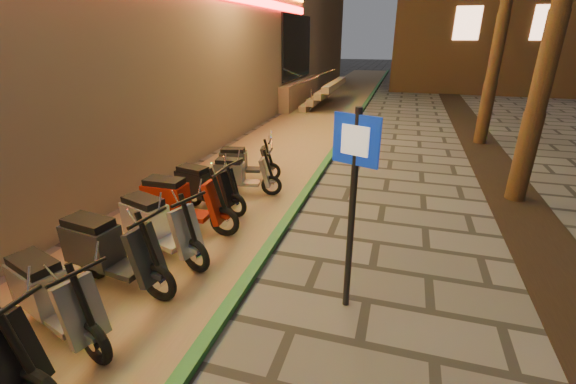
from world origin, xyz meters
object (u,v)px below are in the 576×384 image
(scooter_9, at_px, (204,186))
(scooter_10, at_px, (240,175))
(scooter_6, at_px, (107,250))
(scooter_8, at_px, (180,202))
(scooter_5, at_px, (51,296))
(scooter_11, at_px, (243,162))
(scooter_7, at_px, (157,226))
(pedestrian_sign, at_px, (353,186))

(scooter_9, bearing_deg, scooter_10, 81.03)
(scooter_6, height_order, scooter_9, scooter_6)
(scooter_8, bearing_deg, scooter_9, 91.49)
(scooter_5, height_order, scooter_8, scooter_8)
(scooter_11, bearing_deg, scooter_9, -104.44)
(scooter_9, distance_m, scooter_10, 1.06)
(scooter_8, distance_m, scooter_9, 0.96)
(scooter_7, bearing_deg, scooter_5, -76.93)
(scooter_8, xyz_separation_m, scooter_10, (0.34, 1.94, -0.09))
(scooter_5, relative_size, scooter_10, 1.13)
(scooter_5, xyz_separation_m, scooter_9, (-0.02, 3.76, -0.03))
(scooter_8, bearing_deg, scooter_7, -82.64)
(scooter_6, height_order, scooter_11, scooter_6)
(pedestrian_sign, bearing_deg, scooter_10, 153.36)
(scooter_7, bearing_deg, pedestrian_sign, 10.42)
(scooter_7, bearing_deg, scooter_11, 108.66)
(scooter_6, bearing_deg, scooter_9, 97.07)
(scooter_10, height_order, scooter_11, scooter_10)
(pedestrian_sign, height_order, scooter_8, pedestrian_sign)
(pedestrian_sign, distance_m, scooter_6, 3.54)
(scooter_7, height_order, scooter_8, scooter_8)
(scooter_5, relative_size, scooter_9, 1.05)
(pedestrian_sign, relative_size, scooter_10, 1.73)
(pedestrian_sign, distance_m, scooter_7, 3.35)
(pedestrian_sign, height_order, scooter_10, pedestrian_sign)
(pedestrian_sign, distance_m, scooter_9, 4.14)
(scooter_5, bearing_deg, scooter_10, 103.17)
(scooter_6, relative_size, scooter_10, 1.22)
(scooter_7, bearing_deg, scooter_10, 103.01)
(scooter_5, xyz_separation_m, scooter_11, (0.05, 5.62, -0.07))
(pedestrian_sign, xyz_separation_m, scooter_9, (-3.28, 2.23, -1.21))
(scooter_6, bearing_deg, scooter_11, 96.42)
(scooter_8, xyz_separation_m, scooter_11, (0.04, 2.82, -0.10))
(scooter_7, relative_size, scooter_11, 1.18)
(scooter_10, bearing_deg, scooter_7, -103.22)
(scooter_9, bearing_deg, scooter_8, -76.00)
(pedestrian_sign, xyz_separation_m, scooter_5, (-3.25, -1.53, -1.18))
(scooter_9, distance_m, scooter_11, 1.87)
(scooter_9, bearing_deg, pedestrian_sign, -22.40)
(scooter_5, bearing_deg, scooter_11, 106.90)
(scooter_9, height_order, scooter_11, scooter_9)
(scooter_5, bearing_deg, scooter_9, 107.77)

